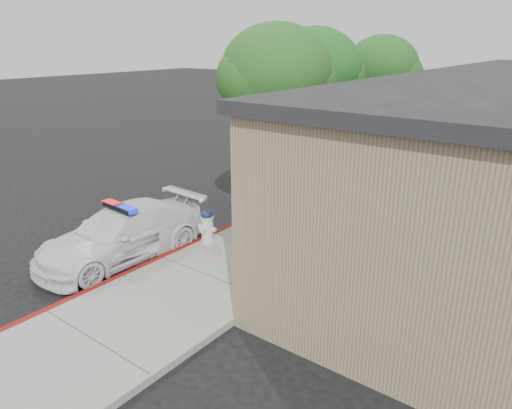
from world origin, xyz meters
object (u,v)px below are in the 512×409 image
object	(u,v)px
police_car	(122,233)
street_tree_mid	(315,72)
street_tree_near	(276,76)
street_tree_far	(382,70)
fire_hydrant	(207,226)

from	to	relation	value
police_car	street_tree_mid	world-z (taller)	street_tree_mid
street_tree_near	street_tree_mid	size ratio (longest dim) A/B	1.01
street_tree_far	street_tree_near	bearing A→B (deg)	-89.59
fire_hydrant	street_tree_mid	xyz separation A→B (m)	(0.35, 4.53, 3.61)
street_tree_mid	street_tree_near	bearing A→B (deg)	-87.81
street_tree_mid	street_tree_far	xyz separation A→B (m)	(0.03, 4.90, -0.16)
police_car	fire_hydrant	bearing A→B (deg)	56.70
fire_hydrant	street_tree_far	distance (m)	10.05
police_car	fire_hydrant	world-z (taller)	police_car
street_tree_near	street_tree_far	size ratio (longest dim) A/B	1.05
police_car	street_tree_near	bearing A→B (deg)	70.71
street_tree_near	street_tree_mid	world-z (taller)	street_tree_near
police_car	fire_hydrant	size ratio (longest dim) A/B	5.00
street_tree_near	street_tree_far	distance (m)	7.02
police_car	street_tree_near	size ratio (longest dim) A/B	0.82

